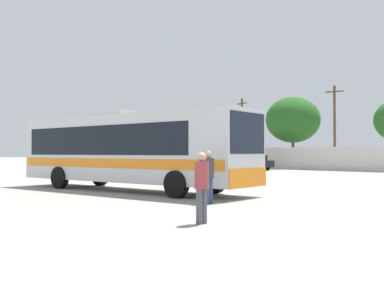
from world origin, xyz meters
The scene contains 12 objects.
ground_plane centered at (0.00, 10.00, 0.00)m, with size 300.00×300.00×0.00m, color gray.
perimeter_wall centered at (0.00, 27.04, 1.13)m, with size 80.00×0.30×2.26m, color beige.
coach_bus_silver_orange centered at (1.11, -0.55, 1.92)m, with size 12.74×4.02×3.59m.
attendant_by_bus_door centered at (7.37, -1.77, 1.00)m, with size 0.39×0.39×1.76m.
passenger_waiting_on_apron centered at (10.20, -5.02, 0.97)m, with size 0.35×0.35×1.71m.
vendor_umbrella_near_gate_red centered at (-8.52, 5.43, 1.70)m, with size 2.48×2.48×2.07m.
parked_car_leftmost_silver centered at (-15.22, 22.91, 0.79)m, with size 4.22×2.08×1.49m.
parked_car_second_black centered at (-9.78, 22.45, 0.79)m, with size 4.34×2.27×1.49m.
utility_pole_near centered at (-16.37, 29.09, 4.25)m, with size 1.77×0.57×8.14m.
utility_pole_far centered at (-4.69, 29.44, 4.42)m, with size 1.78×0.52×8.46m.
roadside_tree_left centered at (-20.26, 32.70, 4.44)m, with size 5.86×5.86×6.93m.
roadside_tree_midleft centered at (-10.31, 30.58, 5.37)m, with size 6.00×6.00×7.92m.
Camera 1 is at (17.83, -12.85, 1.70)m, focal length 42.63 mm.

